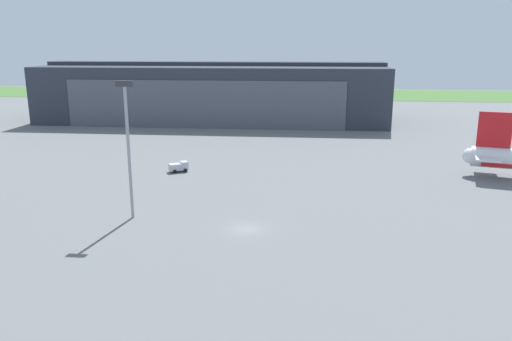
{
  "coord_description": "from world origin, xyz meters",
  "views": [
    {
      "loc": [
        7.6,
        -62.86,
        24.34
      ],
      "look_at": [
        -0.24,
        15.47,
        4.25
      ],
      "focal_mm": 34.87,
      "sensor_mm": 36.0,
      "label": 1
    }
  ],
  "objects": [
    {
      "name": "ground_plane",
      "position": [
        0.0,
        0.0,
        0.0
      ],
      "size": [
        440.0,
        440.0,
        0.0
      ],
      "primitive_type": "plane",
      "color": "slate"
    },
    {
      "name": "grass_field_strip",
      "position": [
        0.0,
        188.4,
        0.04
      ],
      "size": [
        440.0,
        56.0,
        0.08
      ],
      "primitive_type": "cube",
      "color": "#436D32",
      "rests_on": "ground_plane"
    },
    {
      "name": "maintenance_hangar",
      "position": [
        -22.24,
        99.27,
        8.93
      ],
      "size": [
        108.86,
        36.93,
        18.78
      ],
      "color": "#2D333D",
      "rests_on": "ground_plane"
    },
    {
      "name": "baggage_tug",
      "position": [
        -16.87,
        29.63,
        1.02
      ],
      "size": [
        3.96,
        3.36,
        1.94
      ],
      "color": "#B7BCC6",
      "rests_on": "ground_plane"
    },
    {
      "name": "apron_light_mast",
      "position": [
        -16.88,
        2.91,
        11.42
      ],
      "size": [
        2.4,
        0.5,
        19.54
      ],
      "color": "#99999E",
      "rests_on": "ground_plane"
    }
  ]
}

